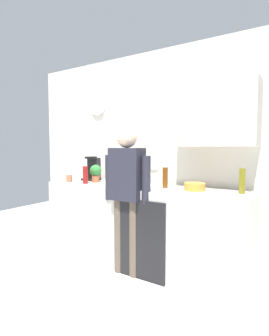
{
  "coord_description": "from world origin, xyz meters",
  "views": [
    {
      "loc": [
        1.63,
        -2.38,
        1.38
      ],
      "look_at": [
        -0.06,
        0.25,
        1.15
      ],
      "focal_mm": 28.92,
      "sensor_mm": 36.0,
      "label": 1
    }
  ],
  "objects_px": {
    "cup_white_mug": "(120,178)",
    "cup_blue_mug": "(112,182)",
    "bottle_red_vinegar": "(85,175)",
    "mixing_bowl": "(195,187)",
    "person_at_sink": "(127,188)",
    "cup_terracotta_mug": "(69,178)",
    "bottle_olive_oil": "(242,181)",
    "potted_plant": "(96,172)",
    "bottle_amber_beer": "(165,178)",
    "coffee_maker": "(92,170)",
    "dish_soap": "(148,181)"
  },
  "relations": [
    {
      "from": "cup_blue_mug",
      "to": "dish_soap",
      "type": "relative_size",
      "value": 0.56
    },
    {
      "from": "cup_white_mug",
      "to": "bottle_amber_beer",
      "type": "bearing_deg",
      "value": -13.69
    },
    {
      "from": "bottle_amber_beer",
      "to": "bottle_red_vinegar",
      "type": "xyz_separation_m",
      "value": [
        -1.0,
        -0.22,
        -0.01
      ]
    },
    {
      "from": "bottle_red_vinegar",
      "to": "mixing_bowl",
      "type": "xyz_separation_m",
      "value": [
        1.35,
        0.21,
        -0.07
      ]
    },
    {
      "from": "dish_soap",
      "to": "cup_terracotta_mug",
      "type": "bearing_deg",
      "value": -173.65
    },
    {
      "from": "bottle_olive_oil",
      "to": "potted_plant",
      "type": "bearing_deg",
      "value": -176.59
    },
    {
      "from": "cup_white_mug",
      "to": "person_at_sink",
      "type": "distance_m",
      "value": 0.7
    },
    {
      "from": "cup_terracotta_mug",
      "to": "mixing_bowl",
      "type": "distance_m",
      "value": 1.66
    },
    {
      "from": "coffee_maker",
      "to": "cup_white_mug",
      "type": "distance_m",
      "value": 0.44
    },
    {
      "from": "bottle_red_vinegar",
      "to": "bottle_olive_oil",
      "type": "bearing_deg",
      "value": 8.6
    },
    {
      "from": "mixing_bowl",
      "to": "dish_soap",
      "type": "height_order",
      "value": "dish_soap"
    },
    {
      "from": "bottle_olive_oil",
      "to": "potted_plant",
      "type": "height_order",
      "value": "bottle_olive_oil"
    },
    {
      "from": "cup_blue_mug",
      "to": "bottle_olive_oil",
      "type": "bearing_deg",
      "value": 11.26
    },
    {
      "from": "mixing_bowl",
      "to": "cup_white_mug",
      "type": "bearing_deg",
      "value": 170.01
    },
    {
      "from": "person_at_sink",
      "to": "bottle_amber_beer",
      "type": "bearing_deg",
      "value": 53.97
    },
    {
      "from": "cup_blue_mug",
      "to": "potted_plant",
      "type": "height_order",
      "value": "potted_plant"
    },
    {
      "from": "coffee_maker",
      "to": "bottle_olive_oil",
      "type": "distance_m",
      "value": 1.98
    },
    {
      "from": "bottle_red_vinegar",
      "to": "cup_white_mug",
      "type": "distance_m",
      "value": 0.48
    },
    {
      "from": "coffee_maker",
      "to": "person_at_sink",
      "type": "distance_m",
      "value": 1.0
    },
    {
      "from": "coffee_maker",
      "to": "bottle_amber_beer",
      "type": "xyz_separation_m",
      "value": [
        1.17,
        -0.1,
        -0.03
      ]
    },
    {
      "from": "bottle_olive_oil",
      "to": "cup_blue_mug",
      "type": "xyz_separation_m",
      "value": [
        -1.39,
        -0.28,
        -0.08
      ]
    },
    {
      "from": "cup_terracotta_mug",
      "to": "bottle_red_vinegar",
      "type": "bearing_deg",
      "value": -2.22
    },
    {
      "from": "bottle_red_vinegar",
      "to": "cup_blue_mug",
      "type": "height_order",
      "value": "bottle_red_vinegar"
    },
    {
      "from": "cup_white_mug",
      "to": "person_at_sink",
      "type": "relative_size",
      "value": 0.06
    },
    {
      "from": "mixing_bowl",
      "to": "bottle_red_vinegar",
      "type": "bearing_deg",
      "value": -171.02
    },
    {
      "from": "bottle_amber_beer",
      "to": "bottle_red_vinegar",
      "type": "distance_m",
      "value": 1.02
    },
    {
      "from": "bottle_red_vinegar",
      "to": "person_at_sink",
      "type": "distance_m",
      "value": 0.73
    },
    {
      "from": "cup_white_mug",
      "to": "bottle_red_vinegar",
      "type": "bearing_deg",
      "value": -121.46
    },
    {
      "from": "bottle_olive_oil",
      "to": "cup_white_mug",
      "type": "xyz_separation_m",
      "value": [
        -1.56,
        0.13,
        -0.08
      ]
    },
    {
      "from": "cup_terracotta_mug",
      "to": "dish_soap",
      "type": "distance_m",
      "value": 1.13
    },
    {
      "from": "bottle_amber_beer",
      "to": "mixing_bowl",
      "type": "xyz_separation_m",
      "value": [
        0.35,
        -0.01,
        -0.08
      ]
    },
    {
      "from": "cup_white_mug",
      "to": "person_at_sink",
      "type": "bearing_deg",
      "value": -48.54
    },
    {
      "from": "bottle_red_vinegar",
      "to": "cup_blue_mug",
      "type": "relative_size",
      "value": 2.2
    },
    {
      "from": "cup_terracotta_mug",
      "to": "potted_plant",
      "type": "distance_m",
      "value": 0.37
    },
    {
      "from": "coffee_maker",
      "to": "potted_plant",
      "type": "xyz_separation_m",
      "value": [
        0.2,
        -0.16,
        -0.01
      ]
    },
    {
      "from": "bottle_red_vinegar",
      "to": "cup_blue_mug",
      "type": "distance_m",
      "value": 0.42
    },
    {
      "from": "bottle_amber_beer",
      "to": "potted_plant",
      "type": "bearing_deg",
      "value": -176.62
    },
    {
      "from": "coffee_maker",
      "to": "cup_blue_mug",
      "type": "height_order",
      "value": "coffee_maker"
    },
    {
      "from": "mixing_bowl",
      "to": "dish_soap",
      "type": "distance_m",
      "value": 0.53
    },
    {
      "from": "potted_plant",
      "to": "dish_soap",
      "type": "relative_size",
      "value": 1.28
    },
    {
      "from": "bottle_amber_beer",
      "to": "cup_blue_mug",
      "type": "bearing_deg",
      "value": -158.52
    },
    {
      "from": "cup_white_mug",
      "to": "mixing_bowl",
      "type": "relative_size",
      "value": 0.43
    },
    {
      "from": "cup_white_mug",
      "to": "cup_blue_mug",
      "type": "height_order",
      "value": "cup_blue_mug"
    },
    {
      "from": "cup_white_mug",
      "to": "bottle_olive_oil",
      "type": "bearing_deg",
      "value": -4.9
    },
    {
      "from": "cup_white_mug",
      "to": "cup_blue_mug",
      "type": "relative_size",
      "value": 0.95
    },
    {
      "from": "cup_terracotta_mug",
      "to": "potted_plant",
      "type": "relative_size",
      "value": 0.4
    },
    {
      "from": "cup_white_mug",
      "to": "mixing_bowl",
      "type": "bearing_deg",
      "value": -9.99
    },
    {
      "from": "bottle_amber_beer",
      "to": "dish_soap",
      "type": "relative_size",
      "value": 1.28
    },
    {
      "from": "bottle_olive_oil",
      "to": "cup_white_mug",
      "type": "distance_m",
      "value": 1.57
    },
    {
      "from": "cup_terracotta_mug",
      "to": "person_at_sink",
      "type": "distance_m",
      "value": 1.02
    }
  ]
}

